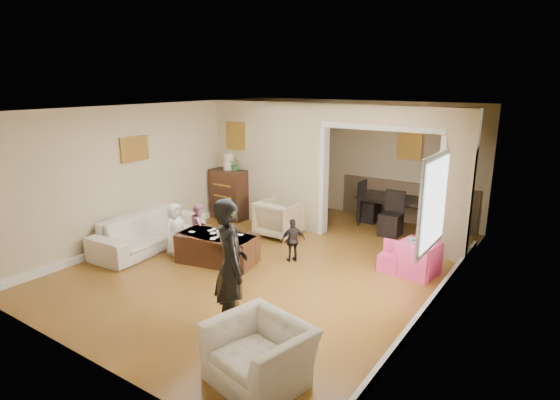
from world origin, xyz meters
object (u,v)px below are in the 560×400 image
Objects in this scene: coffee_table at (217,248)px; child_toddler at (293,240)px; table_lamp at (228,162)px; play_table at (418,259)px; adult_person at (231,266)px; coffee_cup at (219,234)px; dresser at (229,194)px; child_kneel_a at (175,229)px; cyan_cup at (412,240)px; armchair_front at (260,354)px; armchair_back at (279,218)px; sofa at (149,231)px; child_kneel_b at (200,226)px; dining_table at (402,213)px.

child_toddler reaches higher than coffee_table.
table_lamp reaches higher than play_table.
table_lamp is 4.66m from play_table.
adult_person reaches higher than table_lamp.
dresser is at bearing 126.85° from coffee_cup.
child_kneel_a is (0.64, -2.23, -0.82)m from table_lamp.
cyan_cup is 1.95m from child_toddler.
armchair_front is 3.93m from child_kneel_a.
armchair_front is 1.73× the size of play_table.
child_toddler reaches higher than armchair_back.
adult_person is at bearing 114.93° from armchair_back.
table_lamp is 2.76m from coffee_table.
play_table is at bearing 26.57° from cyan_cup.
child_kneel_b is at bearing -62.16° from sofa.
armchair_front is (2.42, -3.89, -0.05)m from armchair_back.
adult_person reaches higher than armchair_back.
sofa is at bearing -160.86° from cyan_cup.
child_kneel_b is (-3.70, -1.09, 0.16)m from play_table.
armchair_back is 0.85× the size of child_kneel_a.
coffee_table is at bearing -4.10° from adult_person.
coffee_table is at bearing -86.35° from sofa.
dining_table is at bearing 24.32° from table_lamp.
coffee_table is (1.49, -2.08, -0.31)m from dresser.
play_table is at bearing 26.31° from coffee_cup.
armchair_back is at bearing -25.49° from adult_person.
child_toddler is (-1.85, -0.59, -0.21)m from cyan_cup.
dresser is at bearing -3.98° from sofa.
table_lamp is 0.20× the size of dining_table.
armchair_back is 2.65m from dining_table.
sofa is 1.63m from coffee_cup.
child_toddler reaches higher than cyan_cup.
armchair_front is 3.22m from coffee_cup.
child_toddler reaches higher than armchair_front.
child_toddler is at bearing -108.10° from child_kneel_b.
play_table is 4.15m from child_kneel_a.
sofa is at bearing -90.28° from dresser.
child_kneel_b is at bearing 60.42° from armchair_back.
child_kneel_a reaches higher than child_kneel_b.
child_kneel_b reaches higher than armchair_back.
child_toddler is at bearing -73.42° from sofa.
coffee_cup is at bearing -153.69° from cyan_cup.
dining_table is 1.91× the size of child_kneel_a.
dining_table is at bearing -70.94° from child_kneel_b.
sofa is at bearing 49.83° from armchair_back.
sofa reaches higher than coffee_cup.
dining_table reaches higher than coffee_table.
play_table is (2.90, -0.34, -0.09)m from armchair_back.
sofa is 2.24× the size of armchair_front.
adult_person is 1.80× the size of child_kneel_a.
table_lamp is 0.38× the size of child_kneel_a.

